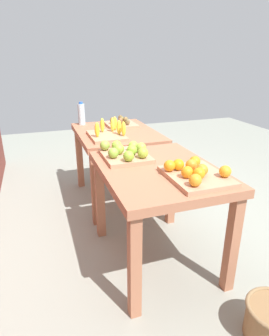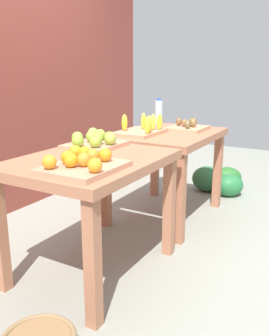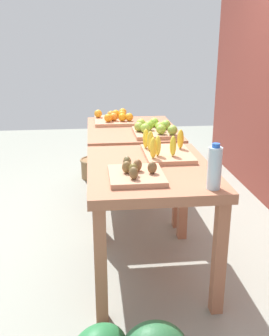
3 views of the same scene
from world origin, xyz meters
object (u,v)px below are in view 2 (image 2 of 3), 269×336
(orange_bin, at_px, (82,163))
(watermelon_pile, at_px, (219,180))
(apple_bin, at_px, (95,141))
(display_table_left, at_px, (91,175))
(water_bottle, at_px, (159,112))
(display_table_right, at_px, (166,145))
(kiwi_bin, at_px, (188,127))
(banana_crate, at_px, (142,130))

(orange_bin, xyz_separation_m, watermelon_pile, (2.31, -0.08, -0.69))
(apple_bin, height_order, watermelon_pile, apple_bin)
(apple_bin, bearing_deg, display_table_left, -149.59)
(display_table_left, xyz_separation_m, watermelon_pile, (2.05, -0.22, -0.54))
(water_bottle, relative_size, watermelon_pile, 0.40)
(apple_bin, relative_size, water_bottle, 1.61)
(display_table_left, distance_m, water_bottle, 1.59)
(display_table_left, bearing_deg, display_table_right, 0.00)
(display_table_right, distance_m, water_bottle, 0.56)
(watermelon_pile, bearing_deg, apple_bin, 167.79)
(display_table_right, height_order, orange_bin, orange_bin)
(display_table_left, relative_size, watermelon_pile, 1.61)
(display_table_right, bearing_deg, kiwi_bin, -28.65)
(water_bottle, bearing_deg, display_table_left, -169.44)
(kiwi_bin, distance_m, water_bottle, 0.46)
(apple_bin, xyz_separation_m, banana_crate, (0.64, -0.02, -0.00))
(banana_crate, bearing_deg, watermelon_pile, -17.64)
(water_bottle, xyz_separation_m, watermelon_pile, (0.51, -0.51, -0.77))
(water_bottle, bearing_deg, orange_bin, -166.64)
(kiwi_bin, bearing_deg, apple_bin, 165.39)
(display_table_right, xyz_separation_m, orange_bin, (-1.38, -0.14, 0.15))
(apple_bin, distance_m, water_bottle, 1.28)
(watermelon_pile, bearing_deg, orange_bin, 177.93)
(display_table_right, distance_m, kiwi_bin, 0.28)
(orange_bin, relative_size, kiwi_bin, 1.22)
(display_table_right, bearing_deg, water_bottle, 34.21)
(display_table_right, relative_size, apple_bin, 2.53)
(display_table_left, xyz_separation_m, display_table_right, (1.12, 0.00, 0.00))
(display_table_left, xyz_separation_m, water_bottle, (1.54, 0.29, 0.24))
(watermelon_pile, bearing_deg, display_table_right, 166.49)
(display_table_right, height_order, watermelon_pile, display_table_right)
(banana_crate, bearing_deg, water_bottle, 13.45)
(display_table_right, xyz_separation_m, banana_crate, (-0.20, 0.14, 0.16))
(display_table_right, distance_m, apple_bin, 0.88)
(banana_crate, xyz_separation_m, watermelon_pile, (1.14, -0.36, -0.69))
(banana_crate, relative_size, kiwi_bin, 1.22)
(display_table_left, bearing_deg, orange_bin, -151.51)
(orange_bin, height_order, kiwi_bin, orange_bin)
(display_table_right, xyz_separation_m, apple_bin, (-0.85, 0.16, 0.16))
(display_table_left, bearing_deg, apple_bin, 30.41)
(display_table_left, xyz_separation_m, banana_crate, (0.92, 0.14, 0.16))
(display_table_left, height_order, display_table_right, same)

